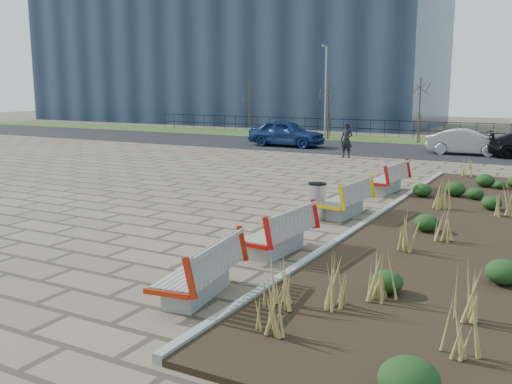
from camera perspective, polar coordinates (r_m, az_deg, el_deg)
The scene contains 19 objects.
ground at distance 12.94m, azimuth -12.38°, elevation -5.47°, with size 120.00×120.00×0.00m, color #70604D.
planting_bed at distance 14.85m, azimuth 20.23°, elevation -3.61°, with size 4.50×18.00×0.10m, color black.
planting_curb at distance 15.34m, azimuth 11.61°, elevation -2.63°, with size 0.16×18.00×0.15m, color gray.
grass_verge_far at distance 38.37m, azimuth 16.37°, elevation 4.90°, with size 80.00×5.00×0.04m, color #33511E.
road at distance 32.57m, azimuth 14.03°, elevation 4.06°, with size 80.00×7.00×0.02m, color black.
bench_a at distance 9.68m, azimuth -5.95°, elevation -7.67°, with size 0.90×2.10×1.00m, color #AD230B, non-canonical shape.
bench_b at distance 12.12m, azimuth 2.05°, elevation -3.87°, with size 0.90×2.10×1.00m, color red, non-canonical shape.
bench_c at distance 15.78m, azimuth 8.76°, elevation -0.60°, with size 0.90×2.10×1.00m, color #E0AD0B, non-canonical shape.
bench_d at distance 19.57m, azimuth 12.88°, elevation 1.42°, with size 0.90×2.10×1.00m, color #A3130A, non-canonical shape.
litter_bin at distance 15.26m, azimuth 6.13°, elevation -0.97°, with size 0.47×0.47×0.97m, color #B2B2B7.
pedestrian at distance 28.82m, azimuth 9.04°, elevation 5.15°, with size 0.63×0.41×1.73m, color black.
car_blue at distance 33.70m, azimuth 3.06°, elevation 5.90°, with size 1.82×4.52×1.54m, color navy.
car_silver at distance 31.46m, azimuth 20.34°, elevation 4.70°, with size 1.37×3.93×1.29m, color gray.
tree_a at distance 41.17m, azimuth -0.64°, elevation 8.50°, with size 1.40×1.40×4.00m, color #4C3D2D, non-canonical shape.
tree_b at distance 38.57m, azimuth 7.22°, elevation 8.28°, with size 1.40×1.40×4.00m, color #4C3D2D, non-canonical shape.
tree_c at distance 36.77m, azimuth 16.01°, elevation 7.85°, with size 1.40×1.40×4.00m, color #4C3D2D, non-canonical shape.
lamp_west at distance 38.08m, azimuth 6.97°, elevation 9.76°, with size 0.24×0.60×6.00m, color gray, non-canonical shape.
railing_fence at distance 39.78m, azimuth 16.90°, elevation 5.96°, with size 44.00×0.10×1.20m, color black, non-canonical shape.
building_glass at distance 58.00m, azimuth -2.74°, elevation 14.48°, with size 40.00×14.00×15.00m, color #192338.
Camera 1 is at (8.29, -9.30, 3.52)m, focal length 40.00 mm.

